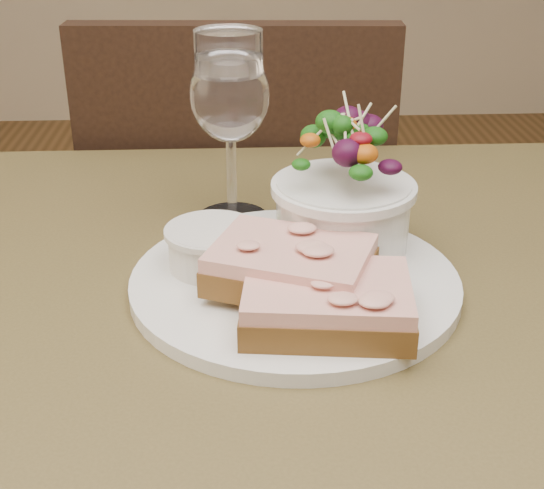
{
  "coord_description": "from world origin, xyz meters",
  "views": [
    {
      "loc": [
        -0.01,
        -0.52,
        1.07
      ],
      "look_at": [
        0.01,
        0.0,
        0.81
      ],
      "focal_mm": 50.0,
      "sensor_mm": 36.0,
      "label": 1
    }
  ],
  "objects_px": {
    "chair_far": "(246,353)",
    "sandwich_back": "(291,265)",
    "salad_bowl": "(344,184)",
    "wine_glass": "(230,101)",
    "sandwich_front": "(327,302)",
    "ramekin": "(212,245)",
    "dinner_plate": "(295,282)",
    "cafe_table": "(255,412)"
  },
  "relations": [
    {
      "from": "chair_far",
      "to": "sandwich_back",
      "type": "bearing_deg",
      "value": 96.21
    },
    {
      "from": "salad_bowl",
      "to": "wine_glass",
      "type": "xyz_separation_m",
      "value": [
        -0.1,
        0.09,
        0.05
      ]
    },
    {
      "from": "sandwich_front",
      "to": "salad_bowl",
      "type": "xyz_separation_m",
      "value": [
        0.03,
        0.13,
        0.04
      ]
    },
    {
      "from": "ramekin",
      "to": "salad_bowl",
      "type": "height_order",
      "value": "salad_bowl"
    },
    {
      "from": "chair_far",
      "to": "sandwich_back",
      "type": "distance_m",
      "value": 0.77
    },
    {
      "from": "sandwich_back",
      "to": "ramekin",
      "type": "xyz_separation_m",
      "value": [
        -0.06,
        0.05,
        -0.0
      ]
    },
    {
      "from": "ramekin",
      "to": "salad_bowl",
      "type": "relative_size",
      "value": 0.59
    },
    {
      "from": "dinner_plate",
      "to": "salad_bowl",
      "type": "bearing_deg",
      "value": 50.74
    },
    {
      "from": "chair_far",
      "to": "ramekin",
      "type": "xyz_separation_m",
      "value": [
        -0.03,
        -0.55,
        0.49
      ]
    },
    {
      "from": "dinner_plate",
      "to": "sandwich_back",
      "type": "relative_size",
      "value": 1.87
    },
    {
      "from": "ramekin",
      "to": "sandwich_front",
      "type": "bearing_deg",
      "value": -46.97
    },
    {
      "from": "sandwich_back",
      "to": "ramekin",
      "type": "bearing_deg",
      "value": 164.53
    },
    {
      "from": "chair_far",
      "to": "sandwich_back",
      "type": "height_order",
      "value": "chair_far"
    },
    {
      "from": "chair_far",
      "to": "sandwich_back",
      "type": "xyz_separation_m",
      "value": [
        0.03,
        -0.59,
        0.49
      ]
    },
    {
      "from": "salad_bowl",
      "to": "dinner_plate",
      "type": "bearing_deg",
      "value": -129.26
    },
    {
      "from": "sandwich_back",
      "to": "cafe_table",
      "type": "bearing_deg",
      "value": -141.26
    },
    {
      "from": "cafe_table",
      "to": "wine_glass",
      "type": "distance_m",
      "value": 0.29
    },
    {
      "from": "cafe_table",
      "to": "dinner_plate",
      "type": "xyz_separation_m",
      "value": [
        0.04,
        0.04,
        0.11
      ]
    },
    {
      "from": "dinner_plate",
      "to": "wine_glass",
      "type": "distance_m",
      "value": 0.19
    },
    {
      "from": "cafe_table",
      "to": "chair_far",
      "type": "relative_size",
      "value": 0.89
    },
    {
      "from": "sandwich_back",
      "to": "salad_bowl",
      "type": "distance_m",
      "value": 0.1
    },
    {
      "from": "sandwich_front",
      "to": "wine_glass",
      "type": "distance_m",
      "value": 0.25
    },
    {
      "from": "cafe_table",
      "to": "salad_bowl",
      "type": "bearing_deg",
      "value": 48.54
    },
    {
      "from": "cafe_table",
      "to": "wine_glass",
      "type": "relative_size",
      "value": 4.57
    },
    {
      "from": "sandwich_front",
      "to": "ramekin",
      "type": "xyz_separation_m",
      "value": [
        -0.09,
        0.09,
        0.0
      ]
    },
    {
      "from": "wine_glass",
      "to": "dinner_plate",
      "type": "bearing_deg",
      "value": -70.17
    },
    {
      "from": "ramekin",
      "to": "wine_glass",
      "type": "bearing_deg",
      "value": 82.02
    },
    {
      "from": "cafe_table",
      "to": "sandwich_front",
      "type": "xyz_separation_m",
      "value": [
        0.05,
        -0.04,
        0.13
      ]
    },
    {
      "from": "cafe_table",
      "to": "chair_far",
      "type": "distance_m",
      "value": 0.7
    },
    {
      "from": "chair_far",
      "to": "cafe_table",
      "type": "bearing_deg",
      "value": 93.3
    },
    {
      "from": "salad_bowl",
      "to": "cafe_table",
      "type": "bearing_deg",
      "value": -131.46
    },
    {
      "from": "chair_far",
      "to": "wine_glass",
      "type": "distance_m",
      "value": 0.72
    },
    {
      "from": "wine_glass",
      "to": "sandwich_front",
      "type": "bearing_deg",
      "value": -71.99
    },
    {
      "from": "cafe_table",
      "to": "sandwich_back",
      "type": "bearing_deg",
      "value": 17.04
    },
    {
      "from": "dinner_plate",
      "to": "sandwich_back",
      "type": "bearing_deg",
      "value": -101.48
    },
    {
      "from": "cafe_table",
      "to": "sandwich_front",
      "type": "relative_size",
      "value": 5.91
    },
    {
      "from": "cafe_table",
      "to": "sandwich_back",
      "type": "height_order",
      "value": "sandwich_back"
    },
    {
      "from": "cafe_table",
      "to": "ramekin",
      "type": "relative_size",
      "value": 10.71
    },
    {
      "from": "sandwich_front",
      "to": "sandwich_back",
      "type": "bearing_deg",
      "value": 123.81
    },
    {
      "from": "chair_far",
      "to": "dinner_plate",
      "type": "bearing_deg",
      "value": 96.91
    },
    {
      "from": "wine_glass",
      "to": "salad_bowl",
      "type": "bearing_deg",
      "value": -41.47
    },
    {
      "from": "cafe_table",
      "to": "salad_bowl",
      "type": "distance_m",
      "value": 0.21
    }
  ]
}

